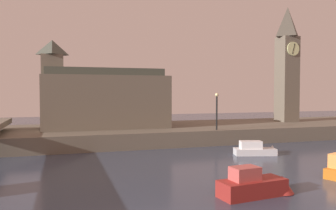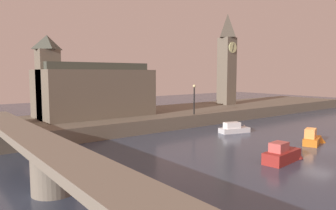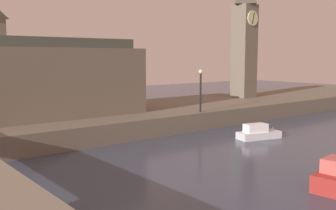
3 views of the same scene
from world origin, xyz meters
TOP-DOWN VIEW (x-y plane):
  - ground_plane at (0.00, 0.00)m, footprint 120.00×120.00m
  - far_embankment at (0.00, 20.00)m, footprint 70.00×12.00m
  - clock_tower at (10.91, 20.77)m, footprint 2.43×2.47m
  - parliament_hall at (-12.24, 20.79)m, footprint 12.80×6.89m
  - bridge_span at (-22.40, 2.79)m, footprint 2.55×33.38m
  - streetlamp at (-1.74, 14.62)m, footprint 0.36×0.36m
  - boat_dinghy_red at (-6.86, -0.86)m, footprint 4.24×1.73m
  - boat_patrol_orange at (0.46, 0.76)m, footprint 3.62×2.08m
  - boat_ferry_white at (-0.63, 8.91)m, footprint 4.17×2.08m

SIDE VIEW (x-z plane):
  - ground_plane at x=0.00m, z-range 0.00..0.00m
  - boat_ferry_white at x=-0.63m, z-range -0.24..1.07m
  - boat_patrol_orange at x=0.46m, z-range -0.23..1.26m
  - boat_dinghy_red at x=-6.86m, z-range -0.22..1.30m
  - far_embankment at x=0.00m, z-range 0.00..1.50m
  - bridge_span at x=-22.40m, z-range 0.61..3.21m
  - streetlamp at x=-1.74m, z-range 1.97..5.61m
  - parliament_hall at x=-12.24m, z-range 0.07..9.07m
  - clock_tower at x=10.91m, z-range 1.78..16.14m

